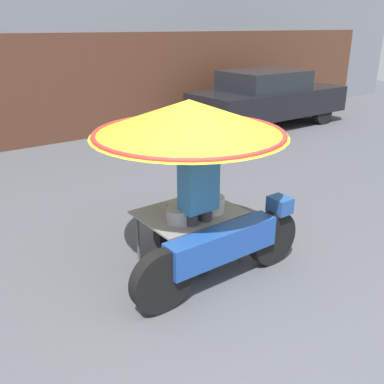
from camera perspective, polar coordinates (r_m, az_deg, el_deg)
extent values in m
plane|color=#4C4F54|center=(4.18, 5.81, -16.37)|extent=(36.00, 36.00, 0.00)
cube|color=#563323|center=(9.99, -23.44, 11.87)|extent=(23.80, 0.06, 2.40)
cylinder|color=black|center=(4.93, 10.62, -6.00)|extent=(0.63, 0.14, 0.63)
cylinder|color=black|center=(4.10, -4.10, -11.78)|extent=(0.63, 0.14, 0.63)
cube|color=#1E479E|center=(4.40, 4.05, -6.89)|extent=(1.31, 0.24, 0.32)
cube|color=#234C93|center=(4.83, 11.63, -1.70)|extent=(0.20, 0.24, 0.18)
cylinder|color=black|center=(5.06, -2.04, -5.27)|extent=(0.57, 0.14, 0.57)
cylinder|color=#515156|center=(4.89, 6.54, -6.15)|extent=(0.03, 0.03, 0.61)
cylinder|color=#515156|center=(5.38, 1.39, -3.37)|extent=(0.03, 0.03, 0.61)
cylinder|color=#515156|center=(4.39, -2.52, -9.51)|extent=(0.03, 0.03, 0.61)
cylinder|color=#515156|center=(4.92, -7.20, -6.02)|extent=(0.03, 0.03, 0.61)
cube|color=gray|center=(4.73, -0.36, -2.75)|extent=(1.09, 0.84, 0.02)
cylinder|color=#B2B2B7|center=(4.57, -0.37, 2.34)|extent=(0.03, 0.03, 0.87)
cone|color=yellow|center=(4.41, -0.39, 9.93)|extent=(2.05, 2.05, 0.36)
torus|color=red|center=(4.44, -0.39, 7.90)|extent=(2.00, 2.00, 0.05)
cylinder|color=#939399|center=(4.46, -1.79, -3.11)|extent=(0.27, 0.27, 0.15)
cylinder|color=#B7B7BC|center=(4.71, 2.41, -1.63)|extent=(0.32, 0.32, 0.17)
cylinder|color=#939399|center=(4.81, -2.06, -1.80)|extent=(0.23, 0.23, 0.06)
cylinder|color=#2D2D33|center=(4.55, -0.07, -7.08)|extent=(0.14, 0.14, 0.77)
cylinder|color=#2D2D33|center=(4.65, 1.73, -6.44)|extent=(0.14, 0.14, 0.77)
cube|color=teal|center=(4.32, 0.89, 1.14)|extent=(0.38, 0.22, 0.58)
sphere|color=tan|center=(4.20, 0.92, 6.18)|extent=(0.21, 0.21, 0.21)
cylinder|color=black|center=(12.45, 16.97, 10.09)|extent=(0.63, 0.20, 0.63)
cylinder|color=black|center=(13.37, 11.87, 11.28)|extent=(0.63, 0.20, 0.63)
cylinder|color=black|center=(10.45, 7.81, 8.79)|extent=(0.63, 0.20, 0.63)
cylinder|color=black|center=(11.53, 2.65, 10.14)|extent=(0.63, 0.20, 0.63)
cube|color=black|center=(11.84, 10.19, 11.75)|extent=(4.36, 1.74, 0.66)
cube|color=#1E2328|center=(11.61, 9.61, 14.48)|extent=(2.09, 1.53, 0.49)
cylinder|color=#2D2D33|center=(14.46, 14.65, 10.95)|extent=(0.44, 0.44, 0.22)
sphere|color=#287033|center=(14.39, 14.83, 12.77)|extent=(0.84, 0.84, 0.84)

